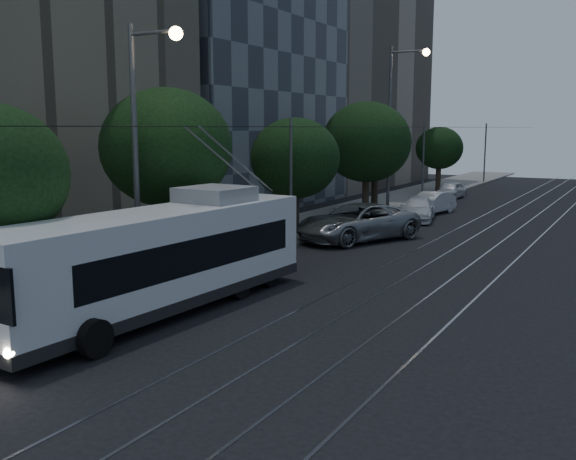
# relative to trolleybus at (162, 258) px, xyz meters

# --- Properties ---
(ground) EXTENTS (120.00, 120.00, 0.00)m
(ground) POSITION_rel_trolleybus_xyz_m (3.23, 1.64, -1.66)
(ground) COLOR black
(ground) RESTS_ON ground
(sidewalk) EXTENTS (5.00, 90.00, 0.15)m
(sidewalk) POSITION_rel_trolleybus_xyz_m (-4.27, 21.64, -1.59)
(sidewalk) COLOR slate
(sidewalk) RESTS_ON ground
(tram_rails) EXTENTS (4.52, 90.00, 0.02)m
(tram_rails) POSITION_rel_trolleybus_xyz_m (5.73, 21.64, -1.66)
(tram_rails) COLOR gray
(tram_rails) RESTS_ON ground
(overhead_wires) EXTENTS (2.23, 90.00, 6.00)m
(overhead_wires) POSITION_rel_trolleybus_xyz_m (-1.74, 21.64, 1.81)
(overhead_wires) COLOR black
(overhead_wires) RESTS_ON ground
(building_glass_mid) EXTENTS (14.40, 18.40, 26.80)m
(building_glass_mid) POSITION_rel_trolleybus_xyz_m (-15.77, 23.64, 11.76)
(building_glass_mid) COLOR #333741
(building_glass_mid) RESTS_ON ground
(building_tan_far) EXTENTS (14.40, 22.40, 34.80)m
(building_tan_far) POSITION_rel_trolleybus_xyz_m (-15.77, 43.64, 15.75)
(building_tan_far) COLOR gray
(building_tan_far) RESTS_ON ground
(trolleybus) EXTENTS (3.13, 12.15, 5.63)m
(trolleybus) POSITION_rel_trolleybus_xyz_m (0.00, 0.00, 0.00)
(trolleybus) COLOR silver
(trolleybus) RESTS_ON ground
(pickup_silver) EXTENTS (5.47, 7.26, 1.83)m
(pickup_silver) POSITION_rel_trolleybus_xyz_m (0.12, 14.51, -0.75)
(pickup_silver) COLOR gray
(pickup_silver) RESTS_ON ground
(car_white_a) EXTENTS (3.29, 4.71, 1.49)m
(car_white_a) POSITION_rel_trolleybus_xyz_m (0.53, 15.64, -0.92)
(car_white_a) COLOR silver
(car_white_a) RESTS_ON ground
(car_white_b) EXTENTS (2.94, 5.08, 1.39)m
(car_white_b) POSITION_rel_trolleybus_xyz_m (0.53, 22.65, -0.97)
(car_white_b) COLOR silver
(car_white_b) RESTS_ON ground
(car_white_c) EXTENTS (2.37, 4.53, 1.42)m
(car_white_c) POSITION_rel_trolleybus_xyz_m (0.29, 26.14, -0.95)
(car_white_c) COLOR silver
(car_white_c) RESTS_ON ground
(car_white_d) EXTENTS (1.73, 3.99, 1.34)m
(car_white_d) POSITION_rel_trolleybus_xyz_m (-1.07, 35.82, -0.99)
(car_white_d) COLOR silver
(car_white_d) RESTS_ON ground
(tree_1) EXTENTS (5.03, 5.03, 7.08)m
(tree_1) POSITION_rel_trolleybus_xyz_m (-3.51, 4.52, 3.14)
(tree_1) COLOR black
(tree_1) RESTS_ON ground
(tree_2) EXTENTS (4.60, 4.60, 6.09)m
(tree_2) POSITION_rel_trolleybus_xyz_m (-3.27, 14.23, 2.34)
(tree_2) COLOR black
(tree_2) RESTS_ON ground
(tree_3) EXTENTS (5.68, 5.68, 7.22)m
(tree_3) POSITION_rel_trolleybus_xyz_m (-3.27, 23.64, 2.99)
(tree_3) COLOR black
(tree_3) RESTS_ON ground
(tree_4) EXTENTS (4.36, 4.36, 6.14)m
(tree_4) POSITION_rel_trolleybus_xyz_m (-3.45, 25.64, 2.50)
(tree_4) COLOR black
(tree_4) RESTS_ON ground
(tree_5) EXTENTS (4.01, 4.01, 5.65)m
(tree_5) POSITION_rel_trolleybus_xyz_m (-3.27, 39.73, 2.16)
(tree_5) COLOR black
(tree_5) RESTS_ON ground
(streetlamp_near) EXTENTS (2.20, 0.44, 8.94)m
(streetlamp_near) POSITION_rel_trolleybus_xyz_m (-2.17, 1.78, 3.78)
(streetlamp_near) COLOR #5A5A5C
(streetlamp_near) RESTS_ON ground
(streetlamp_far) EXTENTS (2.55, 0.44, 10.60)m
(streetlamp_far) POSITION_rel_trolleybus_xyz_m (-1.54, 24.22, 4.69)
(streetlamp_far) COLOR #5A5A5C
(streetlamp_far) RESTS_ON ground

